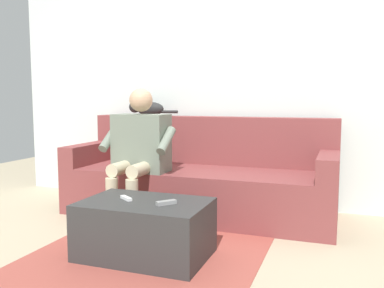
{
  "coord_description": "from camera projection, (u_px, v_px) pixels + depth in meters",
  "views": [
    {
      "loc": [
        -1.21,
        3.39,
        1.05
      ],
      "look_at": [
        0.0,
        0.07,
        0.66
      ],
      "focal_mm": 38.88,
      "sensor_mm": 36.0,
      "label": 1
    }
  ],
  "objects": [
    {
      "name": "floor_rug",
      "position": [
        153.0,
        250.0,
        2.88
      ],
      "size": [
        1.51,
        1.66,
        0.01
      ],
      "primitive_type": "cube",
      "color": "#9E473D",
      "rests_on": "ground"
    },
    {
      "name": "coffee_table",
      "position": [
        145.0,
        229.0,
        2.75
      ],
      "size": [
        0.83,
        0.55,
        0.37
      ],
      "color": "#2D2D2D",
      "rests_on": "ground"
    },
    {
      "name": "person_solo_seated",
      "position": [
        139.0,
        147.0,
        3.53
      ],
      "size": [
        0.61,
        0.53,
        1.13
      ],
      "color": "slate",
      "rests_on": "ground"
    },
    {
      "name": "remote_gray",
      "position": [
        166.0,
        203.0,
        2.65
      ],
      "size": [
        0.12,
        0.13,
        0.02
      ],
      "primitive_type": "cube",
      "rotation": [
        0.0,
        0.0,
        0.87
      ],
      "color": "gray",
      "rests_on": "coffee_table"
    },
    {
      "name": "back_wall",
      "position": [
        216.0,
        64.0,
        4.12
      ],
      "size": [
        4.49,
        0.06,
        2.77
      ],
      "primitive_type": "cube",
      "color": "silver",
      "rests_on": "ground"
    },
    {
      "name": "cat_on_backrest",
      "position": [
        146.0,
        108.0,
        4.22
      ],
      "size": [
        0.53,
        0.12,
        0.15
      ],
      "color": "black",
      "rests_on": "couch"
    },
    {
      "name": "ground_plane",
      "position": [
        168.0,
        238.0,
        3.13
      ],
      "size": [
        8.0,
        8.0,
        0.0
      ],
      "primitive_type": "plane",
      "color": "tan"
    },
    {
      "name": "couch",
      "position": [
        201.0,
        180.0,
        3.8
      ],
      "size": [
        2.39,
        0.85,
        0.88
      ],
      "color": "brown",
      "rests_on": "ground"
    },
    {
      "name": "remote_white",
      "position": [
        126.0,
        198.0,
        2.78
      ],
      "size": [
        0.12,
        0.1,
        0.02
      ],
      "primitive_type": "cube",
      "rotation": [
        0.0,
        0.0,
        2.51
      ],
      "color": "white",
      "rests_on": "coffee_table"
    }
  ]
}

